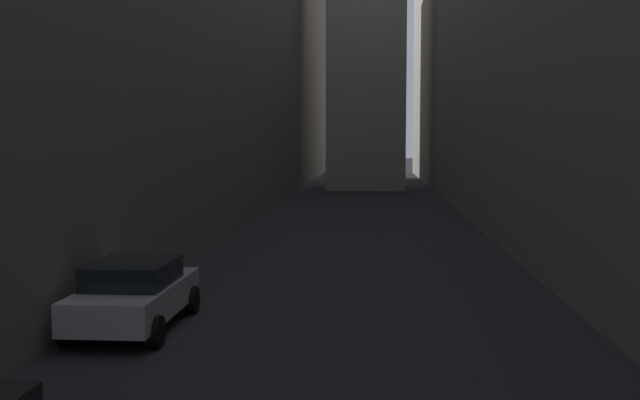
% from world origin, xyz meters
% --- Properties ---
extents(ground_plane, '(264.00, 264.00, 0.00)m').
position_xyz_m(ground_plane, '(0.00, 48.00, 0.00)').
color(ground_plane, '#232326').
extents(building_block_left, '(13.36, 108.00, 21.90)m').
position_xyz_m(building_block_left, '(-12.18, 50.00, 10.95)').
color(building_block_left, '#60594F').
rests_on(building_block_left, ground).
extents(parked_car_left_far, '(2.00, 4.26, 1.48)m').
position_xyz_m(parked_car_left_far, '(-4.40, 25.72, 0.78)').
color(parked_car_left_far, '#B7B7BC').
rests_on(parked_car_left_far, ground).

